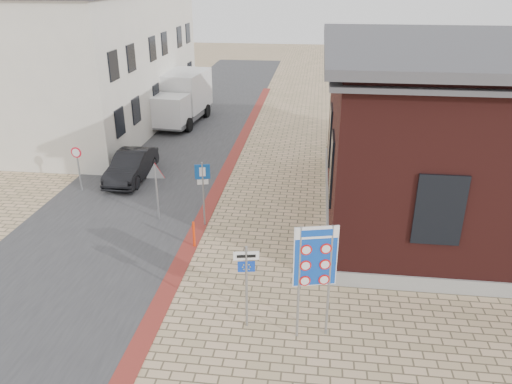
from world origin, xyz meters
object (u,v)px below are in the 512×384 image
at_px(sedan, 131,166).
at_px(bollard, 194,234).
at_px(box_truck, 181,98).
at_px(essen_sign, 246,274).
at_px(border_sign, 315,258).
at_px(parking_sign, 203,183).

height_order(sedan, bollard, sedan).
height_order(box_truck, essen_sign, box_truck).
height_order(box_truck, border_sign, border_sign).
xyz_separation_m(border_sign, bollard, (-4.30, 4.30, -1.92)).
height_order(sedan, essen_sign, essen_sign).
height_order(box_truck, bollard, box_truck).
bearing_deg(essen_sign, bollard, 110.18).
bearing_deg(border_sign, sedan, 116.80).
bearing_deg(parking_sign, border_sign, -68.55).
bearing_deg(parking_sign, essen_sign, -81.00).
distance_m(essen_sign, bollard, 4.97).
distance_m(box_truck, border_sign, 22.21).
xyz_separation_m(sedan, box_truck, (-0.20, 10.03, 0.97)).
bearing_deg(border_sign, parking_sign, 111.88).
relative_size(box_truck, essen_sign, 2.48).
bearing_deg(parking_sign, sedan, 122.24).
bearing_deg(bollard, border_sign, -45.00).
bearing_deg(border_sign, box_truck, 100.12).
relative_size(sedan, parking_sign, 1.57).
height_order(parking_sign, bollard, parking_sign).
relative_size(box_truck, bollard, 6.31).
relative_size(essen_sign, parking_sign, 0.97).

